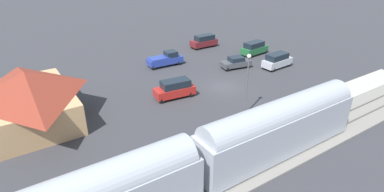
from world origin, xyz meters
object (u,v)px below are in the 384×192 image
(station_building, at_px, (30,96))
(suv_red, at_px, (175,89))
(suv_maroon, at_px, (204,41))
(suv_green, at_px, (254,48))
(pedestrian_on_platform, at_px, (321,93))
(light_pole_near_platform, at_px, (247,77))
(suv_silver, at_px, (277,60))
(sedan_charcoal, at_px, (236,62))
(pickup_blue, at_px, (166,59))

(station_building, bearing_deg, suv_red, -101.95)
(suv_maroon, height_order, suv_green, same)
(pedestrian_on_platform, bearing_deg, suv_maroon, -3.21)
(suv_red, relative_size, light_pole_near_platform, 0.73)
(station_building, relative_size, light_pole_near_platform, 1.78)
(suv_green, bearing_deg, suv_silver, 167.60)
(pedestrian_on_platform, height_order, sedan_charcoal, pedestrian_on_platform)
(sedan_charcoal, bearing_deg, suv_maroon, -10.42)
(pedestrian_on_platform, height_order, suv_green, suv_green)
(pedestrian_on_platform, distance_m, suv_green, 18.41)
(suv_green, bearing_deg, suv_red, 109.04)
(pickup_blue, xyz_separation_m, suv_green, (-3.59, -14.95, 0.12))
(pedestrian_on_platform, relative_size, suv_silver, 0.34)
(suv_maroon, bearing_deg, suv_red, 134.91)
(light_pole_near_platform, bearing_deg, pickup_blue, -1.04)
(suv_green, distance_m, suv_silver, 6.55)
(pedestrian_on_platform, bearing_deg, suv_green, -19.05)
(sedan_charcoal, height_order, suv_silver, suv_silver)
(pedestrian_on_platform, height_order, pickup_blue, pickup_blue)
(light_pole_near_platform, bearing_deg, pedestrian_on_platform, -106.40)
(suv_silver, height_order, light_pole_near_platform, light_pole_near_platform)
(pedestrian_on_platform, xyz_separation_m, suv_red, (10.71, 13.38, -0.13))
(suv_red, height_order, sedan_charcoal, suv_red)
(station_building, height_order, pedestrian_on_platform, station_building)
(pickup_blue, bearing_deg, suv_maroon, -66.67)
(station_building, relative_size, sedan_charcoal, 2.61)
(pedestrian_on_platform, distance_m, suv_red, 17.13)
(station_building, height_order, sedan_charcoal, station_building)
(suv_red, xyz_separation_m, suv_maroon, (14.76, -14.80, 0.00))
(pedestrian_on_platform, bearing_deg, suv_silver, -22.69)
(suv_red, height_order, light_pole_near_platform, light_pole_near_platform)
(suv_silver, relative_size, light_pole_near_platform, 0.72)
(sedan_charcoal, relative_size, suv_silver, 0.95)
(light_pole_near_platform, bearing_deg, sedan_charcoal, -36.83)
(station_building, relative_size, pedestrian_on_platform, 7.27)
(suv_green, bearing_deg, pickup_blue, 76.49)
(station_building, distance_m, light_pole_near_platform, 22.39)
(pickup_blue, xyz_separation_m, suv_maroon, (4.47, -10.37, 0.12))
(pedestrian_on_platform, relative_size, sedan_charcoal, 0.36)
(suv_green, bearing_deg, suv_maroon, 29.57)
(pedestrian_on_platform, height_order, suv_maroon, suv_maroon)
(pickup_blue, distance_m, suv_red, 11.20)
(pickup_blue, distance_m, suv_maroon, 11.30)
(pickup_blue, height_order, suv_green, suv_green)
(suv_silver, bearing_deg, suv_red, 90.94)
(suv_red, xyz_separation_m, sedan_charcoal, (3.57, -12.75, -0.27))
(suv_maroon, relative_size, suv_silver, 0.98)
(suv_maroon, distance_m, suv_silver, 14.81)
(suv_silver, bearing_deg, pedestrian_on_platform, 157.31)
(sedan_charcoal, bearing_deg, suv_green, -64.80)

